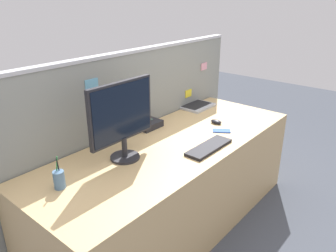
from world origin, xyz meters
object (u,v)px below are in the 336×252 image
at_px(pen_cup, 59,179).
at_px(computer_mouse_right_hand, 216,122).
at_px(desktop_monitor, 122,116).
at_px(keyboard_main, 209,147).
at_px(cell_phone_blue_case, 221,131).
at_px(desk_phone, 147,124).
at_px(laptop, 192,100).

bearing_deg(pen_cup, computer_mouse_right_hand, -5.97).
bearing_deg(desktop_monitor, computer_mouse_right_hand, -8.46).
xyz_separation_m(keyboard_main, pen_cup, (-0.97, 0.37, 0.04)).
height_order(keyboard_main, pen_cup, pen_cup).
bearing_deg(cell_phone_blue_case, desk_phone, 86.69).
height_order(desk_phone, pen_cup, pen_cup).
bearing_deg(keyboard_main, computer_mouse_right_hand, 27.00).
bearing_deg(cell_phone_blue_case, laptop, 21.36).
bearing_deg(desk_phone, desktop_monitor, -152.92).
distance_m(pen_cup, cell_phone_blue_case, 1.33).
distance_m(desk_phone, cell_phone_blue_case, 0.61).
relative_size(laptop, computer_mouse_right_hand, 3.21).
relative_size(desktop_monitor, computer_mouse_right_hand, 5.26).
bearing_deg(cell_phone_blue_case, pen_cup, 132.71).
relative_size(laptop, keyboard_main, 0.78).
xyz_separation_m(desk_phone, cell_phone_blue_case, (0.32, -0.51, -0.03)).
bearing_deg(pen_cup, desk_phone, 13.84).
xyz_separation_m(keyboard_main, computer_mouse_right_hand, (0.45, 0.22, 0.01)).
distance_m(desk_phone, keyboard_main, 0.61).
xyz_separation_m(desk_phone, keyboard_main, (-0.01, -0.61, -0.02)).
bearing_deg(cell_phone_blue_case, keyboard_main, 160.99).
xyz_separation_m(computer_mouse_right_hand, cell_phone_blue_case, (-0.12, -0.12, -0.01)).
bearing_deg(pen_cup, keyboard_main, -20.84).
relative_size(desktop_monitor, cell_phone_blue_case, 3.75).
relative_size(laptop, desk_phone, 1.53).
bearing_deg(laptop, desk_phone, -176.09).
height_order(desktop_monitor, desk_phone, desktop_monitor).
height_order(desktop_monitor, pen_cup, desktop_monitor).
relative_size(desk_phone, keyboard_main, 0.51).
bearing_deg(desktop_monitor, cell_phone_blue_case, -17.90).
height_order(desktop_monitor, laptop, desktop_monitor).
bearing_deg(pen_cup, cell_phone_blue_case, -11.83).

